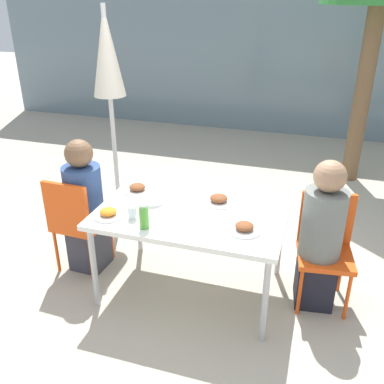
# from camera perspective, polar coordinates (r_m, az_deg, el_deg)

# --- Properties ---
(ground_plane) EXTENTS (24.00, 24.00, 0.00)m
(ground_plane) POSITION_cam_1_polar(r_m,az_deg,el_deg) (3.62, 0.00, -12.61)
(ground_plane) COLOR #B2A893
(building_facade) EXTENTS (10.00, 0.20, 3.00)m
(building_facade) POSITION_cam_1_polar(r_m,az_deg,el_deg) (7.38, 11.33, 19.23)
(building_facade) COLOR slate
(building_facade) RESTS_ON ground
(dining_table) EXTENTS (1.40, 0.94, 0.72)m
(dining_table) POSITION_cam_1_polar(r_m,az_deg,el_deg) (3.25, 0.00, -3.24)
(dining_table) COLOR white
(dining_table) RESTS_ON ground
(chair_left) EXTENTS (0.42, 0.42, 0.86)m
(chair_left) POSITION_cam_1_polar(r_m,az_deg,el_deg) (3.69, -15.26, -3.45)
(chair_left) COLOR #E54C14
(chair_left) RESTS_ON ground
(person_left) EXTENTS (0.31, 0.31, 1.17)m
(person_left) POSITION_cam_1_polar(r_m,az_deg,el_deg) (3.69, -14.04, -2.18)
(person_left) COLOR #383842
(person_left) RESTS_ON ground
(chair_right) EXTENTS (0.45, 0.45, 0.86)m
(chair_right) POSITION_cam_1_polar(r_m,az_deg,el_deg) (3.41, 17.35, -6.33)
(chair_right) COLOR #E54C14
(chair_right) RESTS_ON ground
(person_right) EXTENTS (0.31, 0.31, 1.18)m
(person_right) POSITION_cam_1_polar(r_m,az_deg,el_deg) (3.29, 16.78, -5.95)
(person_right) COLOR black
(person_right) RESTS_ON ground
(closed_umbrella) EXTENTS (0.36, 0.36, 2.12)m
(closed_umbrella) POSITION_cam_1_polar(r_m,az_deg,el_deg) (4.16, -11.12, 15.68)
(closed_umbrella) COLOR #333333
(closed_umbrella) RESTS_ON ground
(plate_0) EXTENTS (0.24, 0.24, 0.07)m
(plate_0) POSITION_cam_1_polar(r_m,az_deg,el_deg) (3.54, -7.30, 0.44)
(plate_0) COLOR white
(plate_0) RESTS_ON dining_table
(plate_1) EXTENTS (0.23, 0.23, 0.07)m
(plate_1) POSITION_cam_1_polar(r_m,az_deg,el_deg) (2.96, 6.99, -4.79)
(plate_1) COLOR white
(plate_1) RESTS_ON dining_table
(plate_2) EXTENTS (0.25, 0.25, 0.07)m
(plate_2) POSITION_cam_1_polar(r_m,az_deg,el_deg) (3.32, 3.57, -1.06)
(plate_2) COLOR white
(plate_2) RESTS_ON dining_table
(plate_3) EXTENTS (0.23, 0.23, 0.06)m
(plate_3) POSITION_cam_1_polar(r_m,az_deg,el_deg) (3.18, -11.09, -2.83)
(plate_3) COLOR white
(plate_3) RESTS_ON dining_table
(bottle) EXTENTS (0.07, 0.07, 0.18)m
(bottle) POSITION_cam_1_polar(r_m,az_deg,el_deg) (2.97, -6.42, -3.30)
(bottle) COLOR #51A338
(bottle) RESTS_ON dining_table
(drinking_cup) EXTENTS (0.07, 0.07, 0.10)m
(drinking_cup) POSITION_cam_1_polar(r_m,az_deg,el_deg) (3.12, -7.94, -2.71)
(drinking_cup) COLOR silver
(drinking_cup) RESTS_ON dining_table
(salad_bowl) EXTENTS (0.17, 0.17, 0.05)m
(salad_bowl) POSITION_cam_1_polar(r_m,az_deg,el_deg) (3.33, -5.37, -1.12)
(salad_bowl) COLOR white
(salad_bowl) RESTS_ON dining_table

